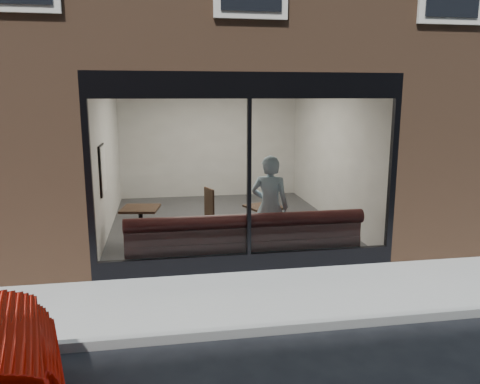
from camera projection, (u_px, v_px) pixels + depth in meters
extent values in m
plane|color=black|center=(280.00, 331.00, 5.76)|extent=(120.00, 120.00, 0.00)
cube|color=gray|center=(262.00, 297.00, 6.72)|extent=(40.00, 2.00, 0.01)
cube|color=gray|center=(281.00, 328.00, 5.70)|extent=(40.00, 0.10, 0.12)
cube|color=brown|center=(70.00, 143.00, 12.54)|extent=(2.50, 12.00, 3.20)
cube|color=brown|center=(336.00, 139.00, 13.78)|extent=(2.50, 12.00, 3.20)
cube|color=brown|center=(200.00, 133.00, 16.06)|extent=(5.00, 6.00, 3.20)
plane|color=#2D2D30|center=(224.00, 223.00, 10.58)|extent=(6.00, 6.00, 0.00)
plane|color=white|center=(223.00, 79.00, 9.94)|extent=(6.00, 6.00, 0.00)
plane|color=beige|center=(210.00, 141.00, 13.15)|extent=(5.00, 0.00, 5.00)
plane|color=beige|center=(107.00, 156.00, 9.85)|extent=(0.00, 6.00, 6.00)
plane|color=beige|center=(332.00, 151.00, 10.68)|extent=(0.00, 6.00, 6.00)
cube|color=black|center=(249.00, 262.00, 7.71)|extent=(5.00, 0.10, 0.30)
cube|color=black|center=(249.00, 85.00, 7.13)|extent=(5.00, 0.10, 0.40)
cube|color=black|center=(249.00, 179.00, 7.43)|extent=(0.06, 0.10, 2.50)
plane|color=white|center=(249.00, 179.00, 7.40)|extent=(4.80, 0.00, 4.80)
cube|color=#371415|center=(244.00, 250.00, 8.08)|extent=(4.00, 0.55, 0.45)
imported|color=#A8CADD|center=(270.00, 207.00, 8.27)|extent=(0.79, 0.66, 1.83)
cube|color=black|center=(140.00, 209.00, 8.88)|extent=(0.78, 0.78, 0.04)
cube|color=black|center=(264.00, 207.00, 9.01)|extent=(0.79, 0.79, 0.04)
cube|color=black|center=(201.00, 222.00, 9.80)|extent=(0.52, 0.52, 0.04)
cube|color=black|center=(261.00, 220.00, 9.95)|extent=(0.54, 0.54, 0.04)
cube|color=white|center=(103.00, 170.00, 8.81)|extent=(0.02, 0.67, 0.89)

